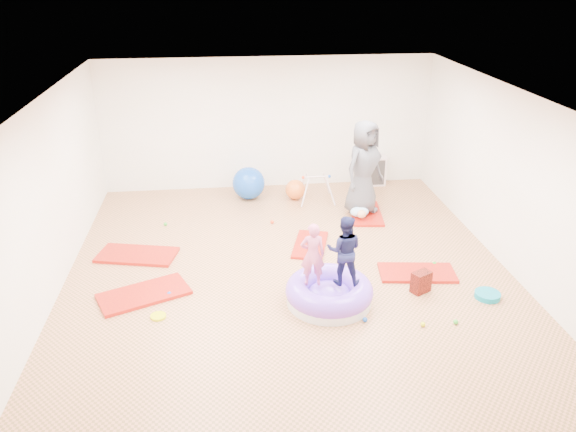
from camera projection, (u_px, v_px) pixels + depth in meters
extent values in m
cube|color=tan|center=(290.00, 276.00, 8.87)|extent=(7.00, 8.00, 0.01)
cube|color=white|center=(291.00, 99.00, 7.72)|extent=(7.00, 8.00, 0.01)
cube|color=white|center=(268.00, 124.00, 11.92)|extent=(7.00, 0.01, 2.80)
cube|color=white|center=(348.00, 371.00, 4.67)|extent=(7.00, 0.01, 2.80)
cube|color=white|center=(45.00, 204.00, 7.92)|extent=(0.01, 8.00, 2.80)
cube|color=white|center=(515.00, 184.00, 8.67)|extent=(0.01, 8.00, 2.80)
cube|color=red|center=(144.00, 294.00, 8.32)|extent=(1.44, 1.11, 0.05)
cube|color=red|center=(137.00, 255.00, 9.45)|extent=(1.41, 0.93, 0.05)
cube|color=red|center=(310.00, 245.00, 9.80)|extent=(0.80, 1.16, 0.04)
cube|color=red|center=(417.00, 273.00, 8.90)|extent=(1.25, 0.74, 0.05)
cube|color=red|center=(366.00, 213.00, 11.02)|extent=(0.72, 1.23, 0.05)
cylinder|color=silver|center=(329.00, 298.00, 8.15)|extent=(1.23, 1.23, 0.14)
torus|color=#7945E1|center=(329.00, 290.00, 8.09)|extent=(1.27, 1.27, 0.34)
ellipsoid|color=#7945E1|center=(329.00, 295.00, 8.13)|extent=(0.68, 0.68, 0.30)
imported|color=#D25C89|center=(313.00, 251.00, 7.81)|extent=(0.36, 0.25, 0.95)
imported|color=#161842|center=(344.00, 247.00, 7.83)|extent=(0.58, 0.50, 1.04)
imported|color=#494A51|center=(364.00, 168.00, 10.68)|extent=(1.07, 0.99, 1.83)
ellipsoid|color=#ABDAFF|center=(359.00, 212.00, 10.79)|extent=(0.36, 0.23, 0.20)
sphere|color=#ECAC7B|center=(362.00, 214.00, 10.63)|extent=(0.17, 0.17, 0.17)
sphere|color=#F43F17|center=(272.00, 222.00, 10.63)|extent=(0.07, 0.07, 0.07)
sphere|color=green|center=(456.00, 322.00, 7.66)|extent=(0.07, 0.07, 0.07)
sphere|color=green|center=(434.00, 264.00, 9.15)|extent=(0.07, 0.07, 0.07)
sphere|color=green|center=(351.00, 302.00, 8.11)|extent=(0.07, 0.07, 0.07)
sphere|color=blue|center=(169.00, 294.00, 8.31)|extent=(0.07, 0.07, 0.07)
sphere|color=#D7E407|center=(423.00, 324.00, 7.61)|extent=(0.07, 0.07, 0.07)
sphere|color=green|center=(165.00, 224.00, 10.55)|extent=(0.07, 0.07, 0.07)
sphere|color=blue|center=(365.00, 320.00, 7.71)|extent=(0.07, 0.07, 0.07)
sphere|color=blue|center=(249.00, 183.00, 11.67)|extent=(0.68, 0.68, 0.68)
sphere|color=orange|center=(295.00, 189.00, 11.70)|extent=(0.42, 0.42, 0.42)
cylinder|color=beige|center=(305.00, 193.00, 11.29)|extent=(0.21, 0.21, 0.56)
cylinder|color=beige|center=(302.00, 184.00, 11.72)|extent=(0.21, 0.21, 0.56)
cylinder|color=beige|center=(331.00, 192.00, 11.34)|extent=(0.21, 0.21, 0.56)
cylinder|color=beige|center=(326.00, 183.00, 11.77)|extent=(0.21, 0.21, 0.56)
cylinder|color=beige|center=(316.00, 177.00, 11.43)|extent=(0.54, 0.03, 0.03)
sphere|color=#F43F17|center=(303.00, 177.00, 11.40)|extent=(0.06, 0.06, 0.06)
sphere|color=blue|center=(329.00, 176.00, 11.46)|extent=(0.06, 0.06, 0.06)
cube|color=beige|center=(370.00, 171.00, 12.42)|extent=(0.65, 0.32, 0.65)
cube|color=#312E2D|center=(372.00, 173.00, 12.28)|extent=(0.56, 0.02, 0.56)
cube|color=beige|center=(371.00, 171.00, 12.38)|extent=(0.02, 0.22, 0.57)
cube|color=beige|center=(371.00, 171.00, 12.38)|extent=(0.57, 0.22, 0.02)
cylinder|color=#09819A|center=(487.00, 295.00, 8.27)|extent=(0.37, 0.37, 0.08)
cube|color=#9C1D0F|center=(421.00, 282.00, 8.37)|extent=(0.33, 0.29, 0.33)
cylinder|color=#D7E407|center=(158.00, 316.00, 7.81)|extent=(0.22, 0.22, 0.03)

